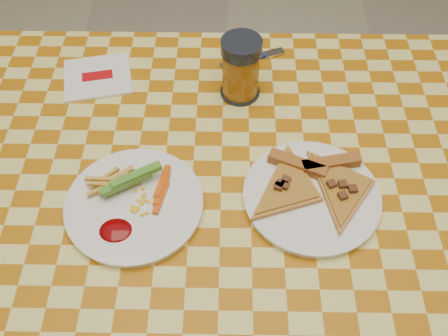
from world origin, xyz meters
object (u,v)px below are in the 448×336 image
at_px(plate_left, 135,205).
at_px(drink_glass, 241,69).
at_px(plate_right, 311,197).
at_px(table, 221,215).

height_order(plate_left, drink_glass, drink_glass).
xyz_separation_m(plate_left, plate_right, (0.30, 0.02, 0.00)).
bearing_deg(drink_glass, table, -97.87).
xyz_separation_m(table, plate_left, (-0.15, -0.03, 0.08)).
height_order(plate_left, plate_right, same).
xyz_separation_m(table, drink_glass, (0.03, 0.25, 0.14)).
bearing_deg(table, plate_right, -3.91).
bearing_deg(plate_left, table, 12.40).
relative_size(table, plate_right, 5.56).
relative_size(plate_right, drink_glass, 1.77).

